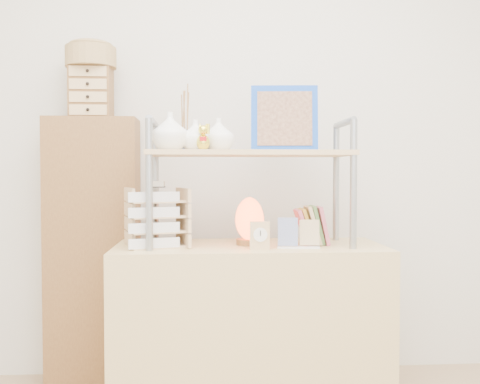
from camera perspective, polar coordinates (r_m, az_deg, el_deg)
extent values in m
cube|color=silver|center=(2.89, 0.19, 6.52)|extent=(3.40, 0.02, 2.60)
cube|color=tan|center=(2.49, 1.02, -14.28)|extent=(1.20, 0.50, 0.75)
cube|color=brown|center=(2.83, -15.35, -6.12)|extent=(0.45, 0.24, 1.35)
cylinder|color=#8D949A|center=(2.24, -9.67, 0.77)|extent=(0.03, 0.03, 0.55)
cylinder|color=#8D949A|center=(2.54, -8.98, 0.92)|extent=(0.03, 0.03, 0.55)
cylinder|color=#8D949A|center=(2.40, -9.34, 7.42)|extent=(0.03, 0.30, 0.03)
cylinder|color=#8D949A|center=(2.32, 12.00, 0.79)|extent=(0.03, 0.03, 0.55)
cylinder|color=#8D949A|center=(2.61, 10.21, 0.94)|extent=(0.03, 0.03, 0.55)
cylinder|color=#8D949A|center=(2.47, 11.10, 7.26)|extent=(0.03, 0.30, 0.03)
cube|color=tan|center=(2.39, 1.03, 4.13)|extent=(0.90, 0.34, 0.02)
imported|color=white|center=(2.37, -7.48, 6.42)|extent=(0.16, 0.16, 0.17)
imported|color=white|center=(2.38, -4.78, 6.04)|extent=(0.13, 0.13, 0.14)
imported|color=white|center=(2.41, -2.31, 6.14)|extent=(0.14, 0.14, 0.15)
cylinder|color=#224895|center=(2.50, -5.88, 5.42)|extent=(0.07, 0.07, 0.10)
cube|color=#1346B9|center=(2.52, 4.75, 7.81)|extent=(0.31, 0.08, 0.31)
cube|color=#532F25|center=(2.51, 4.79, 7.84)|extent=(0.26, 0.05, 0.25)
cube|color=#CA586E|center=(2.45, 8.76, -3.58)|extent=(0.05, 0.12, 0.17)
cube|color=#5D8C46|center=(2.46, 8.16, -3.54)|extent=(0.06, 0.12, 0.17)
cube|color=tan|center=(2.44, 7.75, -3.59)|extent=(0.06, 0.13, 0.17)
cube|color=gold|center=(2.46, 7.16, -3.55)|extent=(0.07, 0.14, 0.17)
cube|color=#CA586E|center=(2.43, 6.74, -3.61)|extent=(0.07, 0.14, 0.17)
cube|color=tan|center=(2.40, -8.88, -5.60)|extent=(0.29, 0.28, 0.01)
cube|color=white|center=(2.29, -9.12, -5.42)|extent=(0.21, 0.07, 0.04)
cube|color=tan|center=(2.39, -8.89, -4.05)|extent=(0.29, 0.28, 0.01)
cube|color=white|center=(2.28, -9.13, -3.79)|extent=(0.21, 0.07, 0.04)
cube|color=tan|center=(2.39, -8.90, -2.50)|extent=(0.29, 0.28, 0.01)
cube|color=white|center=(2.28, -9.14, -2.16)|extent=(0.21, 0.07, 0.04)
cube|color=tan|center=(2.38, -8.91, -0.93)|extent=(0.29, 0.28, 0.01)
cube|color=white|center=(2.27, -9.15, -0.52)|extent=(0.21, 0.07, 0.04)
cube|color=beige|center=(2.36, -8.96, 0.82)|extent=(0.07, 0.07, 0.03)
cylinder|color=brown|center=(2.42, 1.02, -5.33)|extent=(0.12, 0.12, 0.03)
ellipsoid|color=#F0491C|center=(2.41, 1.02, -2.82)|extent=(0.14, 0.13, 0.19)
cube|color=tan|center=(2.27, 2.14, -4.66)|extent=(0.09, 0.05, 0.12)
cylinder|color=white|center=(2.25, 2.19, -4.59)|extent=(0.06, 0.01, 0.06)
cube|color=white|center=(2.33, 6.24, -5.86)|extent=(0.19, 0.07, 0.01)
cube|color=navy|center=(2.32, 5.12, -4.23)|extent=(0.09, 0.04, 0.12)
cube|color=tan|center=(2.34, 7.42, -4.30)|extent=(0.09, 0.03, 0.11)
cube|color=brown|center=(2.82, -15.58, 10.16)|extent=(0.20, 0.15, 0.25)
cube|color=tan|center=(2.73, -15.90, 8.43)|extent=(0.18, 0.01, 0.05)
cube|color=tan|center=(2.74, -15.91, 9.74)|extent=(0.18, 0.01, 0.05)
cube|color=tan|center=(2.74, -15.92, 11.03)|extent=(0.18, 0.01, 0.05)
cube|color=tan|center=(2.75, -15.94, 12.31)|extent=(0.18, 0.01, 0.05)
cylinder|color=olive|center=(2.85, -15.61, 13.65)|extent=(0.25, 0.25, 0.10)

